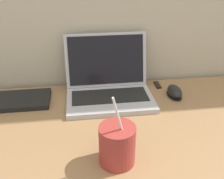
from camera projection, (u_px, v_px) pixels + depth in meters
name	position (u px, v px, depth m)	size (l,w,h in m)	color
laptop	(109.00, 84.00, 1.07)	(0.34, 0.28, 0.24)	#ADADB2
drink_cup	(117.00, 144.00, 0.73)	(0.10, 0.10, 0.23)	#9E332D
computer_mouse	(175.00, 92.00, 1.09)	(0.06, 0.10, 0.04)	black
external_keyboard	(1.00, 101.00, 1.04)	(0.38, 0.15, 0.02)	black
usb_stick	(157.00, 85.00, 1.18)	(0.02, 0.06, 0.01)	black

